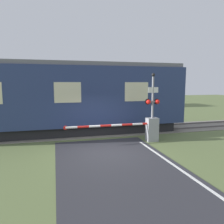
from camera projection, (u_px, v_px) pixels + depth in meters
The scene contains 5 objects.
ground_plane at pixel (107, 151), 9.95m from camera, with size 80.00×80.00×0.00m, color #5B6B3D.
track_bed at pixel (92, 132), 13.83m from camera, with size 36.00×3.20×0.13m.
train at pixel (67, 98), 13.16m from camera, with size 14.38×2.83×4.29m.
crossing_barrier at pixel (146, 129), 11.52m from camera, with size 4.91×0.44×1.26m.
signal_post at pixel (153, 103), 11.44m from camera, with size 0.81×0.26×3.61m.
Camera 1 is at (-2.23, -9.37, 3.09)m, focal length 35.00 mm.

